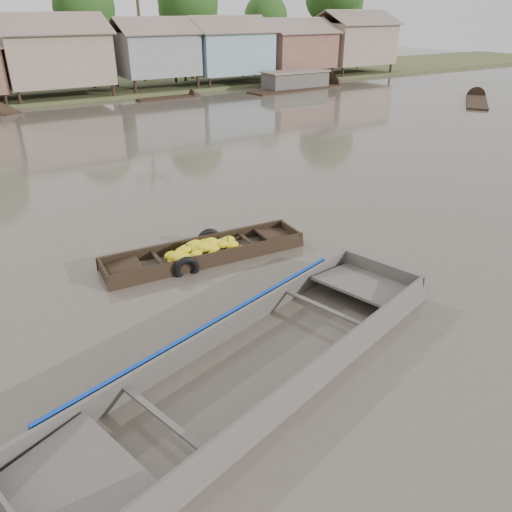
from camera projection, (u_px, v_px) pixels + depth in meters
ground at (252, 302)px, 10.67m from camera, size 120.00×120.00×0.00m
riverbank at (54, 48)px, 35.00m from camera, size 120.00×12.47×10.22m
banana_boat at (203, 253)px, 12.50m from camera, size 5.20×1.55×0.72m
viewer_boat at (257, 366)px, 8.65m from camera, size 8.78×4.46×0.68m
distant_boats at (241, 93)px, 35.15m from camera, size 48.50×15.68×1.38m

